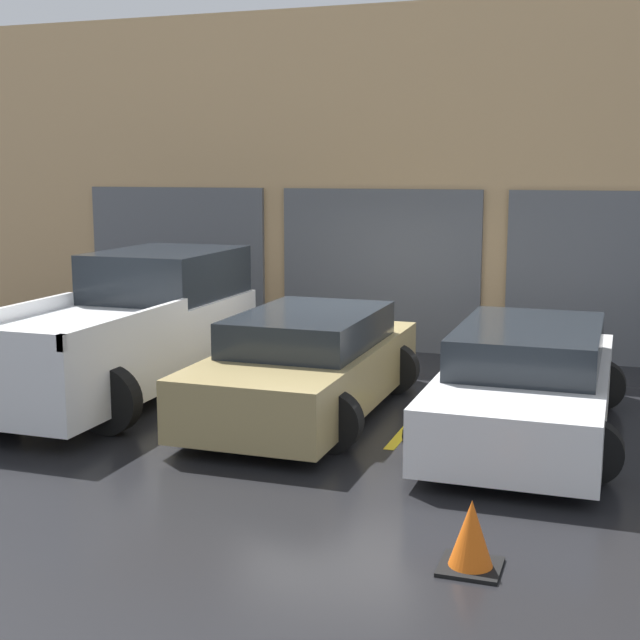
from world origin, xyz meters
The scene contains 9 objects.
ground_plane centered at (0.00, 0.00, 0.00)m, with size 28.00×28.00×0.00m, color black.
shophouse_building centered at (-0.01, 3.29, 2.76)m, with size 17.15×0.68×5.62m.
pickup_truck centered at (-2.67, -0.89, 0.86)m, with size 2.41×5.03×1.84m.
sedan_white centered at (2.67, -1.15, 0.59)m, with size 2.17×4.61×1.25m.
sedan_side centered at (0.00, -1.16, 0.61)m, with size 2.21×4.35×1.27m.
parking_stripe_far_left centered at (-4.01, -1.18, 0.00)m, with size 0.12×2.20×0.01m, color gold.
parking_stripe_left centered at (-1.34, -1.18, 0.00)m, with size 0.12×2.20×0.01m, color gold.
parking_stripe_centre centered at (1.34, -1.18, 0.00)m, with size 0.12×2.20×0.01m, color gold.
traffic_cone centered at (2.66, -4.89, 0.25)m, with size 0.47×0.47×0.55m.
Camera 1 is at (3.65, -11.31, 3.02)m, focal length 50.00 mm.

